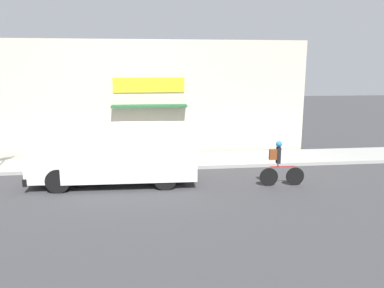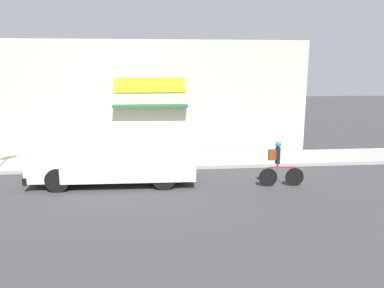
% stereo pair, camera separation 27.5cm
% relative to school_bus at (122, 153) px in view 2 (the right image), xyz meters
% --- Properties ---
extents(ground_plane, '(70.00, 70.00, 0.00)m').
position_rel_school_bus_xyz_m(ground_plane, '(0.19, 1.30, -1.07)').
color(ground_plane, '#38383A').
extents(sidewalk, '(28.00, 2.45, 0.14)m').
position_rel_school_bus_xyz_m(sidewalk, '(0.19, 2.52, -1.00)').
color(sidewalk, '#999993').
rests_on(sidewalk, ground_plane).
extents(storefront, '(16.35, 0.81, 5.27)m').
position_rel_school_bus_xyz_m(storefront, '(0.21, 4.04, 1.56)').
color(storefront, beige).
rests_on(storefront, ground_plane).
extents(school_bus, '(5.77, 2.87, 2.04)m').
position_rel_school_bus_xyz_m(school_bus, '(0.00, 0.00, 0.00)').
color(school_bus, white).
rests_on(school_bus, ground_plane).
extents(cyclist, '(1.58, 0.21, 1.60)m').
position_rel_school_bus_xyz_m(cyclist, '(5.42, -1.11, -0.29)').
color(cyclist, black).
rests_on(cyclist, ground_plane).
extents(trash_bin, '(0.46, 0.46, 0.82)m').
position_rel_school_bus_xyz_m(trash_bin, '(-0.83, 3.18, -0.52)').
color(trash_bin, slate).
rests_on(trash_bin, sidewalk).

